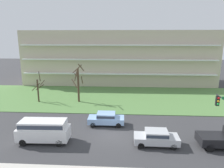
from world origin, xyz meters
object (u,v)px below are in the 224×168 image
object	(u,v)px
sedan_silver_center_right	(156,137)
tree_far_left	(38,89)
sedan_blue_near_left	(106,118)
tree_left	(78,83)
van_white_center_left	(43,129)

from	to	relation	value
sedan_silver_center_right	tree_far_left	bearing A→B (deg)	144.16
sedan_blue_near_left	tree_left	bearing A→B (deg)	-59.05
sedan_blue_near_left	van_white_center_left	distance (m)	7.55
van_white_center_left	sedan_blue_near_left	bearing A→B (deg)	35.19
sedan_blue_near_left	sedan_silver_center_right	xyz separation A→B (m)	(5.41, -4.50, 0.00)
tree_left	van_white_center_left	world-z (taller)	tree_left
van_white_center_left	sedan_silver_center_right	bearing A→B (deg)	-1.50
tree_left	sedan_blue_near_left	distance (m)	10.59
tree_far_left	sedan_blue_near_left	xyz separation A→B (m)	(11.99, -8.53, -1.39)
tree_far_left	van_white_center_left	size ratio (longest dim) A/B	1.00
sedan_blue_near_left	sedan_silver_center_right	size ratio (longest dim) A/B	0.99
sedan_blue_near_left	van_white_center_left	bearing A→B (deg)	36.42
tree_left	van_white_center_left	size ratio (longest dim) A/B	1.25
tree_left	tree_far_left	bearing A→B (deg)	-177.59
tree_far_left	sedan_blue_near_left	size ratio (longest dim) A/B	1.19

